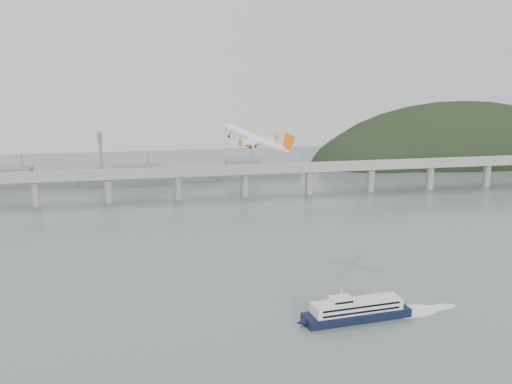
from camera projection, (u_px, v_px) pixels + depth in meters
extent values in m
plane|color=slate|center=(281.00, 301.00, 255.48)|extent=(900.00, 900.00, 0.00)
cube|color=gray|center=(218.00, 172.00, 442.75)|extent=(800.00, 22.00, 2.20)
cube|color=gray|center=(220.00, 171.00, 432.26)|extent=(800.00, 0.60, 1.80)
cube|color=gray|center=(216.00, 166.00, 452.38)|extent=(800.00, 0.60, 1.80)
cylinder|color=gray|center=(35.00, 193.00, 420.56)|extent=(6.00, 6.00, 21.00)
cylinder|color=gray|center=(108.00, 190.00, 429.97)|extent=(6.00, 6.00, 21.00)
cylinder|color=gray|center=(178.00, 187.00, 439.38)|extent=(6.00, 6.00, 21.00)
cylinder|color=gray|center=(245.00, 184.00, 448.79)|extent=(6.00, 6.00, 21.00)
cylinder|color=gray|center=(309.00, 182.00, 458.19)|extent=(6.00, 6.00, 21.00)
cylinder|color=gray|center=(371.00, 179.00, 467.60)|extent=(6.00, 6.00, 21.00)
cylinder|color=gray|center=(430.00, 177.00, 477.01)|extent=(6.00, 6.00, 21.00)
cylinder|color=gray|center=(487.00, 175.00, 486.42)|extent=(6.00, 6.00, 21.00)
ellipsoid|color=black|center=(458.00, 176.00, 626.31)|extent=(320.00, 150.00, 156.00)
ellipsoid|color=black|center=(377.00, 175.00, 597.56)|extent=(140.00, 110.00, 96.00)
cube|color=slate|center=(24.00, 182.00, 485.05)|extent=(95.67, 20.15, 8.00)
cube|color=slate|center=(10.00, 173.00, 481.53)|extent=(33.90, 15.02, 8.00)
cylinder|color=slate|center=(22.00, 162.00, 481.59)|extent=(1.60, 1.60, 14.00)
cube|color=slate|center=(149.00, 178.00, 499.07)|extent=(110.55, 21.43, 8.00)
cube|color=slate|center=(135.00, 170.00, 495.27)|extent=(39.01, 16.73, 8.00)
cylinder|color=slate|center=(148.00, 160.00, 495.61)|extent=(1.60, 1.60, 14.00)
cube|color=slate|center=(252.00, 172.00, 525.59)|extent=(85.00, 13.60, 8.00)
cube|color=slate|center=(243.00, 164.00, 522.26)|extent=(29.75, 11.90, 8.00)
cylinder|color=slate|center=(252.00, 154.00, 522.12)|extent=(1.60, 1.60, 14.00)
cube|color=slate|center=(101.00, 155.00, 521.61)|extent=(3.00, 3.00, 40.00)
cube|color=slate|center=(99.00, 135.00, 508.14)|extent=(3.00, 28.00, 3.00)
cube|color=black|center=(356.00, 315.00, 237.92)|extent=(44.61, 15.20, 3.50)
cone|color=black|center=(301.00, 322.00, 231.04)|extent=(4.73, 3.95, 3.50)
cube|color=white|center=(357.00, 306.00, 237.07)|extent=(37.47, 12.70, 4.37)
cube|color=black|center=(362.00, 307.00, 232.71)|extent=(33.05, 3.76, 0.87)
cube|color=black|center=(362.00, 312.00, 233.16)|extent=(33.05, 3.76, 0.87)
cube|color=black|center=(352.00, 299.00, 240.94)|extent=(33.05, 3.76, 0.87)
cube|color=black|center=(352.00, 304.00, 241.39)|extent=(33.05, 3.76, 0.87)
cube|color=white|center=(341.00, 300.00, 234.31)|extent=(9.36, 7.04, 2.27)
cube|color=black|center=(344.00, 303.00, 231.42)|extent=(7.84, 0.96, 0.87)
cylinder|color=white|center=(341.00, 293.00, 233.70)|extent=(0.48, 0.48, 3.50)
ellipsoid|color=white|center=(410.00, 311.00, 245.43)|extent=(26.41, 15.26, 0.17)
ellipsoid|color=white|center=(436.00, 308.00, 249.00)|extent=(19.46, 8.32, 0.17)
cylinder|color=white|center=(253.00, 138.00, 303.33)|extent=(25.97, 24.83, 13.62)
cone|color=white|center=(224.00, 125.00, 310.45)|extent=(6.94, 6.81, 5.37)
cone|color=white|center=(286.00, 151.00, 295.81)|extent=(7.80, 7.37, 5.71)
cube|color=white|center=(255.00, 141.00, 303.23)|extent=(28.93, 33.64, 4.05)
cube|color=white|center=(284.00, 148.00, 296.01)|extent=(11.45, 12.91, 2.06)
cube|color=orange|center=(288.00, 142.00, 294.42)|extent=(5.96, 4.63, 8.66)
cylinder|color=orange|center=(257.00, 142.00, 309.86)|extent=(5.74, 5.59, 4.00)
cylinder|color=black|center=(253.00, 140.00, 310.80)|extent=(2.60, 2.62, 2.64)
cube|color=white|center=(257.00, 140.00, 309.51)|extent=(2.63, 2.20, 2.18)
cylinder|color=orange|center=(245.00, 143.00, 298.91)|extent=(5.74, 5.59, 4.00)
cylinder|color=black|center=(241.00, 142.00, 299.85)|extent=(2.60, 2.62, 2.64)
cube|color=white|center=(246.00, 141.00, 298.56)|extent=(2.63, 2.20, 2.18)
cylinder|color=black|center=(256.00, 144.00, 306.45)|extent=(1.28, 1.00, 2.76)
cylinder|color=black|center=(256.00, 146.00, 306.83)|extent=(1.54, 1.32, 1.60)
cylinder|color=black|center=(251.00, 145.00, 301.27)|extent=(1.28, 1.00, 2.76)
cylinder|color=black|center=(250.00, 147.00, 301.65)|extent=(1.54, 1.32, 1.60)
cylinder|color=black|center=(230.00, 134.00, 309.64)|extent=(1.28, 1.00, 2.76)
cylinder|color=black|center=(229.00, 136.00, 310.03)|extent=(1.54, 1.32, 1.60)
cube|color=orange|center=(276.00, 138.00, 318.85)|extent=(2.20, 1.73, 3.18)
cube|color=orange|center=(240.00, 143.00, 285.00)|extent=(2.20, 1.73, 3.18)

